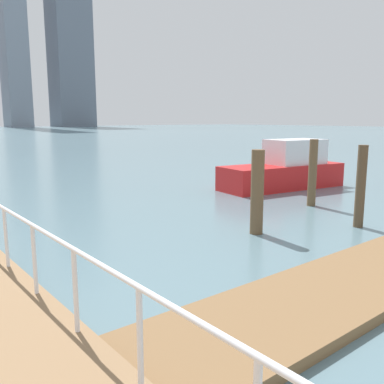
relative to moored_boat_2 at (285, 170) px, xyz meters
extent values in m
plane|color=slate|center=(-9.36, 2.23, -0.79)|extent=(300.00, 300.00, 0.00)
cube|color=olive|center=(-6.98, -7.74, -0.70)|extent=(11.76, 2.00, 0.18)
cylinder|color=white|center=(-12.51, -8.32, 0.14)|extent=(0.06, 0.06, 1.05)
cylinder|color=white|center=(-12.51, -6.86, 0.14)|extent=(0.06, 0.06, 1.05)
cylinder|color=white|center=(-12.51, -5.40, 0.14)|extent=(0.06, 0.06, 1.05)
cylinder|color=white|center=(-12.51, -3.94, 0.14)|extent=(0.06, 0.06, 1.05)
cylinder|color=white|center=(-12.51, -7.59, 0.66)|extent=(0.06, 27.73, 0.06)
cylinder|color=brown|center=(-2.31, -3.00, 0.35)|extent=(0.29, 0.29, 2.28)
cylinder|color=brown|center=(-3.73, -5.55, 0.35)|extent=(0.26, 0.26, 2.27)
cylinder|color=brown|center=(-6.44, -4.24, 0.31)|extent=(0.34, 0.34, 2.19)
cube|color=red|center=(-0.19, 0.03, -0.28)|extent=(5.85, 2.65, 1.02)
cube|color=white|center=(0.51, -0.07, 0.76)|extent=(2.66, 1.83, 1.06)
cube|color=slate|center=(50.73, 140.27, 30.42)|extent=(13.47, 11.99, 62.42)
camera|label=1|loc=(-14.40, -11.43, 2.18)|focal=39.13mm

